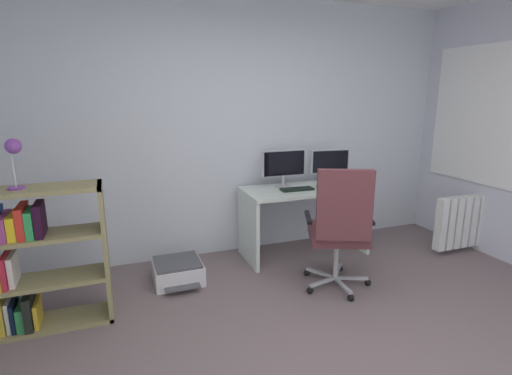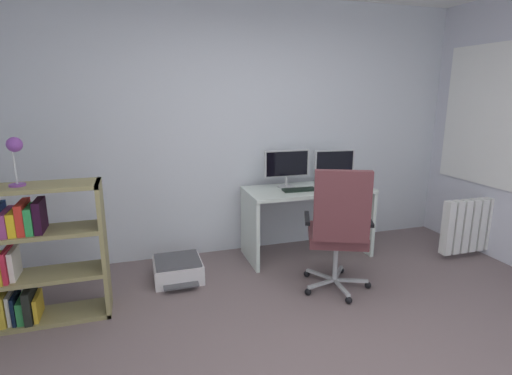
% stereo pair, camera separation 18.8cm
% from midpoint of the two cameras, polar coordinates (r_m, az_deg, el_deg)
% --- Properties ---
extents(wall_back, '(5.00, 0.10, 2.67)m').
position_cam_midpoint_polar(wall_back, '(4.24, -1.19, 8.40)').
color(wall_back, silver).
rests_on(wall_back, ground).
extents(window_pane, '(0.01, 1.39, 1.38)m').
position_cam_midpoint_polar(window_pane, '(4.79, 33.12, 8.61)').
color(window_pane, white).
extents(window_frame, '(0.02, 1.47, 1.46)m').
position_cam_midpoint_polar(window_frame, '(4.78, 33.06, 8.61)').
color(window_frame, white).
extents(desk, '(1.32, 0.60, 0.74)m').
position_cam_midpoint_polar(desk, '(4.23, 8.74, -2.83)').
color(desk, silver).
rests_on(desk, ground).
extents(monitor_main, '(0.49, 0.18, 0.39)m').
position_cam_midpoint_polar(monitor_main, '(4.15, 5.76, 3.22)').
color(monitor_main, '#B2B5B7').
rests_on(monitor_main, desk).
extents(monitor_secondary, '(0.45, 0.18, 0.37)m').
position_cam_midpoint_polar(monitor_secondary, '(4.40, 12.47, 3.36)').
color(monitor_secondary, '#B2B5B7').
rests_on(monitor_secondary, desk).
extents(keyboard, '(0.35, 0.15, 0.02)m').
position_cam_midpoint_polar(keyboard, '(4.06, 7.61, -0.33)').
color(keyboard, black).
rests_on(keyboard, desk).
extents(computer_mouse, '(0.09, 0.11, 0.03)m').
position_cam_midpoint_polar(computer_mouse, '(4.18, 11.25, 0.03)').
color(computer_mouse, black).
rests_on(computer_mouse, desk).
extents(office_chair, '(0.65, 0.68, 1.13)m').
position_cam_midpoint_polar(office_chair, '(3.44, 13.45, -5.59)').
color(office_chair, '#B7BABC').
rests_on(office_chair, ground).
extents(bookshelf, '(0.82, 0.31, 1.07)m').
position_cam_midpoint_polar(bookshelf, '(3.37, -27.99, -8.67)').
color(bookshelf, '#8C8151').
rests_on(bookshelf, ground).
extents(desk_lamp, '(0.13, 0.11, 0.35)m').
position_cam_midpoint_polar(desk_lamp, '(3.18, -30.17, 4.60)').
color(desk_lamp, purple).
rests_on(desk_lamp, bookshelf).
extents(printer, '(0.44, 0.51, 0.20)m').
position_cam_midpoint_polar(printer, '(3.83, -9.87, -11.64)').
color(printer, silver).
rests_on(printer, ground).
extents(radiator, '(0.94, 0.10, 0.57)m').
position_cam_midpoint_polar(radiator, '(4.91, 30.69, -4.62)').
color(radiator, white).
rests_on(radiator, ground).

